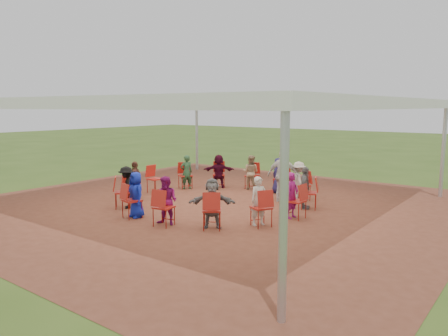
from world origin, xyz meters
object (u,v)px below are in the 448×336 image
Objects in this scene: chair_11 at (164,208)px; laptop at (286,196)px; person_seated_4 at (251,172)px; person_seated_12 at (259,201)px; chair_8 at (132,185)px; chair_7 at (155,179)px; person_seated_9 at (136,195)px; person_seated_0 at (292,195)px; chair_13 at (261,208)px; person_seated_11 at (212,203)px; person_seated_1 at (305,188)px; chair_9 at (122,192)px; chair_1 at (309,193)px; person_seated_7 at (136,180)px; chair_5 at (219,175)px; chair_10 at (132,201)px; person_seated_8 at (127,187)px; chair_3 at (281,179)px; cable_coil at (225,199)px; person_seated_5 at (219,171)px; standing_person at (283,175)px; chair_2 at (302,185)px; person_seated_6 at (186,172)px; chair_0 at (296,201)px; chair_4 at (252,176)px; person_seated_10 at (167,201)px; person_seated_3 at (279,176)px; person_seated_2 at (299,181)px.

chair_11 reaches higher than laptop.
chair_11 is 5.18m from person_seated_4.
person_seated_4 and person_seated_12 have the same top height.
chair_8 is at bearing 50.37° from person_seated_4.
person_seated_9 is at bearing 40.24° from chair_7.
person_seated_0 is 1.00× the size of person_seated_4.
person_seated_11 reaches higher than chair_13.
chair_8 is at bearing 90.00° from person_seated_1.
chair_9 is 4.05m from person_seated_12.
chair_1 is 0.77× the size of person_seated_7.
person_seated_0 is at bearing 115.07° from chair_5.
chair_1 is 1.00× the size of chair_9.
chair_13 is at bearing 38.57° from chair_10.
person_seated_8 is at bearing 18.66° from chair_8.
chair_13 is at bearing 157.04° from person_seated_1.
chair_10 is 4.67m from person_seated_1.
person_seated_11 is at bearing 115.07° from chair_3.
chair_8 is at bearing 116.35° from person_seated_12.
chair_11 is 3.32m from cable_coil.
person_seated_1 is (-0.00, 2.25, 0.14)m from chair_13.
person_seated_9 is (-0.23, -4.93, 0.00)m from person_seated_4.
person_seated_5 and person_seated_9 have the same top height.
person_seated_5 is at bearing -28.81° from standing_person.
chair_2 is at bearing 103.16° from person_seated_7.
chair_10 is at bearing 141.43° from chair_13.
chair_3 is 0.77× the size of person_seated_6.
chair_2 is 3.23m from person_seated_12.
cable_coil is at bearing 11.37° from standing_person.
person_seated_9 is at bearing 64.29° from person_seated_5.
chair_3 is 2.26× the size of cable_coil.
person_seated_11 is at bearing 51.43° from person_seated_7.
chair_5 is at bearing 133.12° from cable_coil.
person_seated_0 is (-0.12, 0.01, 0.14)m from chair_0.
chair_0 is at bearing 112.12° from standing_person.
person_seated_0 is 1.00× the size of person_seated_7.
chair_5 is 0.77× the size of person_seated_7.
person_seated_8 is at bearing 115.71° from person_seated_0.
chair_11 is (0.94, -5.21, 0.00)m from chair_4.
person_seated_11 is at bearing 52.49° from chair_8.
person_seated_10 is at bearing 167.14° from person_seated_11.
chair_7 is 4.05m from person_seated_3.
person_seated_7 is at bearing 38.57° from person_seated_5.
chair_8 is 1.00× the size of chair_11.
person_seated_5 and person_seated_8 have the same top height.
person_seated_5 is at bearing 141.43° from person_seated_7.
person_seated_4 is 3.54× the size of laptop.
chair_0 is 1.00× the size of chair_8.
person_seated_9 is (-2.34, -4.34, 0.00)m from person_seated_2.
person_seated_9 is (-1.15, 0.17, 0.14)m from chair_11.
person_seated_0 is at bearing 51.43° from person_seated_9.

